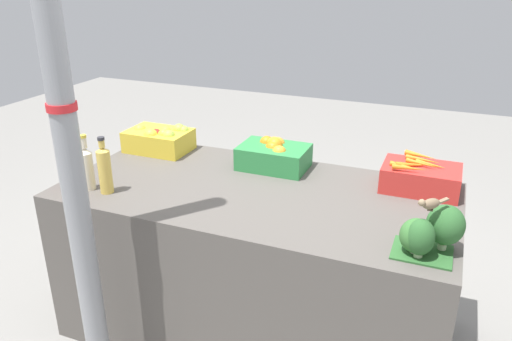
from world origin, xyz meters
TOP-DOWN VIEW (x-y plane):
  - ground_plane at (0.00, 0.00)m, footprint 10.00×10.00m
  - market_table at (0.00, 0.00)m, footprint 1.89×0.93m
  - support_pole at (-0.49, -0.67)m, footprint 0.11×0.11m
  - apple_crate at (-0.73, 0.30)m, footprint 0.36×0.25m
  - orange_crate at (-0.02, 0.30)m, footprint 0.36×0.25m
  - carrot_crate at (0.73, 0.30)m, footprint 0.36×0.25m
  - broccoli_pile at (0.82, -0.29)m, footprint 0.25×0.21m
  - juice_bottle_ruby at (-0.86, -0.30)m, footprint 0.07×0.07m
  - juice_bottle_cloudy at (-0.75, -0.30)m, footprint 0.06×0.06m
  - juice_bottle_golden at (-0.65, -0.30)m, footprint 0.06×0.06m
  - sparrow_bird at (0.80, -0.31)m, footprint 0.11×0.10m

SIDE VIEW (x-z plane):
  - ground_plane at x=0.00m, z-range 0.00..0.00m
  - market_table at x=0.00m, z-range 0.00..0.82m
  - carrot_crate at x=0.73m, z-range 0.80..0.96m
  - apple_crate at x=-0.73m, z-range 0.81..0.97m
  - orange_crate at x=-0.02m, z-range 0.81..0.97m
  - broccoli_pile at x=0.82m, z-range 0.82..1.00m
  - juice_bottle_ruby at x=-0.86m, z-range 0.80..1.06m
  - juice_bottle_cloudy at x=-0.75m, z-range 0.79..1.07m
  - juice_bottle_golden at x=-0.65m, z-range 0.80..1.08m
  - sparrow_bird at x=0.80m, z-range 1.01..1.06m
  - support_pole at x=-0.49m, z-range 0.00..2.51m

